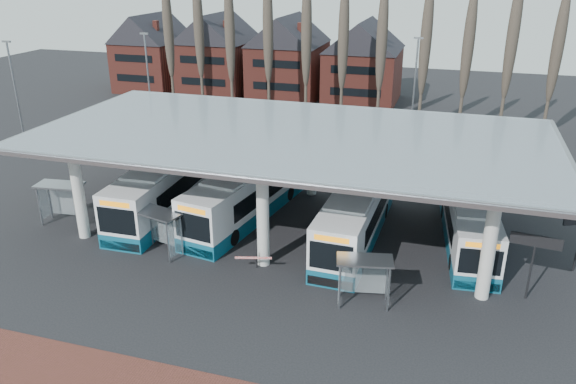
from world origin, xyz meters
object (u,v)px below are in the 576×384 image
(bus_1, at_px, (249,193))
(shelter_2, at_px, (364,270))
(bus_0, at_px, (168,186))
(bus_2, at_px, (357,214))
(shelter_1, at_px, (160,222))
(bus_3, at_px, (468,219))
(shelter_0, at_px, (62,194))

(bus_1, distance_m, shelter_2, 12.38)
(bus_0, relative_size, bus_2, 1.05)
(bus_1, bearing_deg, shelter_1, -107.10)
(bus_3, relative_size, shelter_2, 3.92)
(bus_0, height_order, shelter_0, bus_0)
(bus_1, relative_size, shelter_0, 4.18)
(bus_2, relative_size, shelter_0, 4.00)
(bus_1, bearing_deg, bus_3, 10.56)
(bus_0, distance_m, bus_2, 13.40)
(bus_3, height_order, shelter_2, bus_3)
(bus_3, bearing_deg, bus_1, 175.36)
(bus_2, xyz_separation_m, shelter_2, (1.66, -7.08, 0.24))
(bus_3, bearing_deg, shelter_1, -164.84)
(bus_0, bearing_deg, bus_2, -4.52)
(bus_2, height_order, shelter_0, bus_2)
(bus_2, bearing_deg, bus_1, 173.25)
(shelter_0, bearing_deg, bus_2, 2.77)
(bus_0, relative_size, shelter_1, 4.15)
(bus_0, height_order, bus_2, bus_0)
(shelter_1, height_order, shelter_2, shelter_1)
(bus_0, bearing_deg, shelter_1, -67.60)
(shelter_0, distance_m, shelter_2, 21.00)
(bus_0, height_order, bus_3, bus_0)
(bus_0, xyz_separation_m, shelter_1, (2.63, -5.94, 0.24))
(bus_2, bearing_deg, bus_3, 14.44)
(bus_0, bearing_deg, shelter_2, -28.87)
(bus_3, height_order, shelter_0, bus_3)
(bus_1, xyz_separation_m, bus_2, (7.58, -1.16, -0.05))
(shelter_0, relative_size, shelter_2, 1.05)
(bus_1, distance_m, shelter_0, 12.27)
(bus_0, xyz_separation_m, bus_3, (20.04, 0.77, -0.20))
(bus_2, relative_size, shelter_1, 3.95)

